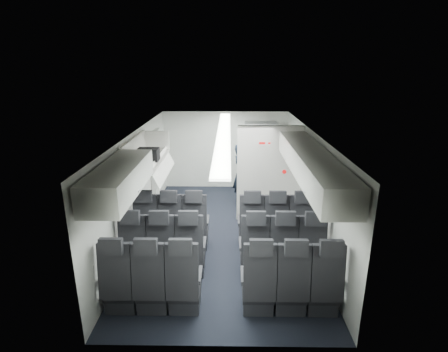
{
  "coord_description": "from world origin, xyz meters",
  "views": [
    {
      "loc": [
        0.1,
        -6.51,
        3.36
      ],
      "look_at": [
        0.0,
        0.4,
        1.15
      ],
      "focal_mm": 28.0,
      "sensor_mm": 36.0,
      "label": 1
    }
  ],
  "objects_px": {
    "boarding_door": "(157,169)",
    "galley_unit": "(260,157)",
    "flight_attendant": "(241,174)",
    "carry_on_bag": "(148,155)",
    "seat_row_front": "(223,229)",
    "seat_row_mid": "(222,253)",
    "seat_row_rear": "(221,286)"
  },
  "relations": [
    {
      "from": "boarding_door",
      "to": "carry_on_bag",
      "type": "relative_size",
      "value": 4.98
    },
    {
      "from": "seat_row_mid",
      "to": "galley_unit",
      "type": "relative_size",
      "value": 1.75
    },
    {
      "from": "seat_row_front",
      "to": "galley_unit",
      "type": "xyz_separation_m",
      "value": [
        0.95,
        3.25,
        0.55
      ]
    },
    {
      "from": "galley_unit",
      "to": "boarding_door",
      "type": "relative_size",
      "value": 1.02
    },
    {
      "from": "seat_row_mid",
      "to": "boarding_door",
      "type": "height_order",
      "value": "boarding_door"
    },
    {
      "from": "galley_unit",
      "to": "flight_attendant",
      "type": "height_order",
      "value": "galley_unit"
    },
    {
      "from": "boarding_door",
      "to": "seat_row_mid",
      "type": "bearing_deg",
      "value": -61.23
    },
    {
      "from": "seat_row_front",
      "to": "galley_unit",
      "type": "distance_m",
      "value": 3.43
    },
    {
      "from": "carry_on_bag",
      "to": "seat_row_front",
      "type": "bearing_deg",
      "value": -2.68
    },
    {
      "from": "seat_row_front",
      "to": "seat_row_rear",
      "type": "height_order",
      "value": "same"
    },
    {
      "from": "seat_row_front",
      "to": "flight_attendant",
      "type": "height_order",
      "value": "flight_attendant"
    },
    {
      "from": "galley_unit",
      "to": "flight_attendant",
      "type": "xyz_separation_m",
      "value": [
        -0.55,
        -1.01,
        -0.18
      ]
    },
    {
      "from": "boarding_door",
      "to": "seat_row_front",
      "type": "bearing_deg",
      "value": -51.84
    },
    {
      "from": "flight_attendant",
      "to": "boarding_door",
      "type": "bearing_deg",
      "value": 74.73
    },
    {
      "from": "seat_row_mid",
      "to": "carry_on_bag",
      "type": "bearing_deg",
      "value": 143.68
    },
    {
      "from": "seat_row_front",
      "to": "boarding_door",
      "type": "height_order",
      "value": "boarding_door"
    },
    {
      "from": "seat_row_mid",
      "to": "flight_attendant",
      "type": "distance_m",
      "value": 3.19
    },
    {
      "from": "seat_row_rear",
      "to": "boarding_door",
      "type": "bearing_deg",
      "value": 112.87
    },
    {
      "from": "galley_unit",
      "to": "carry_on_bag",
      "type": "xyz_separation_m",
      "value": [
        -2.3,
        -3.16,
        0.87
      ]
    },
    {
      "from": "boarding_door",
      "to": "carry_on_bag",
      "type": "height_order",
      "value": "carry_on_bag"
    },
    {
      "from": "seat_row_rear",
      "to": "galley_unit",
      "type": "height_order",
      "value": "galley_unit"
    },
    {
      "from": "flight_attendant",
      "to": "carry_on_bag",
      "type": "relative_size",
      "value": 4.14
    },
    {
      "from": "seat_row_rear",
      "to": "flight_attendant",
      "type": "distance_m",
      "value": 4.08
    },
    {
      "from": "seat_row_mid",
      "to": "boarding_door",
      "type": "bearing_deg",
      "value": 118.77
    },
    {
      "from": "boarding_door",
      "to": "galley_unit",
      "type": "bearing_deg",
      "value": 24.28
    },
    {
      "from": "seat_row_rear",
      "to": "boarding_door",
      "type": "xyz_separation_m",
      "value": [
        -1.64,
        3.89,
        0.55
      ]
    },
    {
      "from": "galley_unit",
      "to": "boarding_door",
      "type": "bearing_deg",
      "value": -155.72
    },
    {
      "from": "seat_row_mid",
      "to": "seat_row_front",
      "type": "bearing_deg",
      "value": 90.0
    },
    {
      "from": "seat_row_front",
      "to": "boarding_door",
      "type": "xyz_separation_m",
      "value": [
        -1.64,
        2.09,
        0.55
      ]
    },
    {
      "from": "seat_row_front",
      "to": "boarding_door",
      "type": "bearing_deg",
      "value": 128.16
    },
    {
      "from": "boarding_door",
      "to": "flight_attendant",
      "type": "relative_size",
      "value": 1.2
    },
    {
      "from": "seat_row_front",
      "to": "flight_attendant",
      "type": "relative_size",
      "value": 2.15
    }
  ]
}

